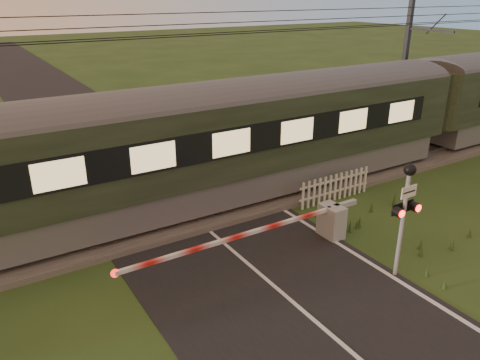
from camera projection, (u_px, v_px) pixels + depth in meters
ground at (316, 322)px, 10.13m from camera, size 160.00×160.00×0.00m
road at (323, 328)px, 9.95m from camera, size 6.00×140.00×0.03m
track_bed at (186, 209)px, 15.24m from camera, size 140.00×3.40×0.39m
overhead_wires at (177, 27)px, 13.12m from camera, size 120.00×0.62×0.62m
train at (423, 105)px, 19.94m from camera, size 40.37×2.78×3.76m
boom_gate at (320, 223)px, 13.29m from camera, size 7.34×0.76×1.00m
crossing_signal at (406, 201)px, 11.07m from camera, size 0.76×0.34×2.99m
picket_fence at (335, 187)px, 15.89m from camera, size 3.04×0.08×0.96m
catenary_mast at (405, 68)px, 21.88m from camera, size 0.20×2.45×6.37m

